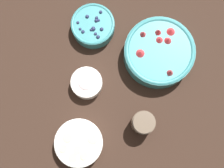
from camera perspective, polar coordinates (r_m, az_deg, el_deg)
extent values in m
plane|color=black|center=(1.10, 1.73, -1.67)|extent=(4.00, 4.00, 0.00)
cylinder|color=teal|center=(1.11, 8.51, 5.61)|extent=(0.24, 0.24, 0.07)
torus|color=teal|center=(1.08, 8.75, 6.05)|extent=(0.24, 0.24, 0.02)
cylinder|color=red|center=(1.09, 8.67, 5.90)|extent=(0.19, 0.19, 0.02)
cone|color=red|center=(1.08, 8.50, 9.46)|extent=(0.03, 0.03, 0.03)
cone|color=red|center=(1.06, 5.14, 5.73)|extent=(0.04, 0.04, 0.02)
cone|color=red|center=(1.05, 10.63, 2.12)|extent=(0.03, 0.03, 0.03)
cone|color=red|center=(1.07, 5.72, 9.16)|extent=(0.03, 0.03, 0.03)
cone|color=red|center=(1.08, 10.23, 7.90)|extent=(0.04, 0.04, 0.02)
cone|color=red|center=(1.08, 8.71, 8.05)|extent=(0.04, 0.04, 0.02)
cone|color=red|center=(1.09, 10.74, 9.48)|extent=(0.04, 0.04, 0.02)
cylinder|color=teal|center=(1.14, -3.47, 10.48)|extent=(0.15, 0.15, 0.05)
torus|color=teal|center=(1.12, -3.54, 10.89)|extent=(0.15, 0.15, 0.01)
cylinder|color=#23284C|center=(1.12, -3.51, 10.75)|extent=(0.12, 0.12, 0.02)
sphere|color=#23284C|center=(1.11, -3.84, 9.83)|extent=(0.01, 0.01, 0.01)
sphere|color=#23284C|center=(1.11, -5.85, 9.95)|extent=(0.01, 0.01, 0.01)
sphere|color=#23284C|center=(1.10, -2.57, 8.60)|extent=(0.01, 0.01, 0.01)
sphere|color=#23284C|center=(1.11, -5.34, 9.49)|extent=(0.01, 0.01, 0.01)
sphere|color=#23284C|center=(1.12, -4.55, 12.18)|extent=(0.01, 0.01, 0.01)
sphere|color=#23284C|center=(1.13, -2.08, 13.00)|extent=(0.01, 0.01, 0.01)
sphere|color=#23284C|center=(1.11, -3.44, 10.04)|extent=(0.02, 0.02, 0.02)
sphere|color=#23284C|center=(1.10, -3.04, 9.13)|extent=(0.01, 0.01, 0.01)
sphere|color=#23284C|center=(1.12, -6.27, 11.09)|extent=(0.01, 0.01, 0.01)
sphere|color=#23284C|center=(1.12, -2.83, 11.98)|extent=(0.01, 0.01, 0.01)
sphere|color=#23284C|center=(1.12, -2.46, 11.55)|extent=(0.01, 0.01, 0.01)
sphere|color=#23284C|center=(1.11, -1.90, 9.97)|extent=(0.01, 0.01, 0.01)
sphere|color=#23284C|center=(1.12, -2.89, 11.51)|extent=(0.01, 0.01, 0.01)
cylinder|color=white|center=(1.07, -6.02, -10.65)|extent=(0.16, 0.16, 0.05)
torus|color=white|center=(1.05, -6.16, -10.66)|extent=(0.16, 0.16, 0.01)
cylinder|color=beige|center=(1.05, -6.11, -10.66)|extent=(0.13, 0.13, 0.02)
cylinder|color=beige|center=(1.04, -3.74, -10.04)|extent=(0.03, 0.03, 0.00)
cylinder|color=beige|center=(1.04, -5.18, -12.99)|extent=(0.03, 0.03, 0.01)
cylinder|color=beige|center=(1.05, -8.94, -11.59)|extent=(0.03, 0.03, 0.01)
cylinder|color=beige|center=(1.04, -3.32, -10.18)|extent=(0.03, 0.03, 0.00)
cylinder|color=beige|center=(1.05, -8.13, -9.74)|extent=(0.03, 0.03, 0.01)
cylinder|color=beige|center=(1.04, -6.33, -11.96)|extent=(0.03, 0.03, 0.00)
cylinder|color=beige|center=(1.05, -7.16, -13.29)|extent=(0.03, 0.03, 0.00)
cylinder|color=white|center=(1.09, -4.62, 0.13)|extent=(0.11, 0.11, 0.05)
torus|color=white|center=(1.06, -4.72, 0.34)|extent=(0.11, 0.11, 0.01)
cylinder|color=white|center=(1.07, -4.69, 0.27)|extent=(0.09, 0.09, 0.01)
ellipsoid|color=white|center=(1.06, -4.72, 0.34)|extent=(0.06, 0.06, 0.03)
cylinder|color=brown|center=(1.05, 5.62, -7.14)|extent=(0.08, 0.08, 0.09)
cylinder|color=#512D1E|center=(1.06, 5.59, -7.16)|extent=(0.06, 0.06, 0.06)
cylinder|color=brown|center=(1.01, 5.89, -7.00)|extent=(0.07, 0.07, 0.01)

